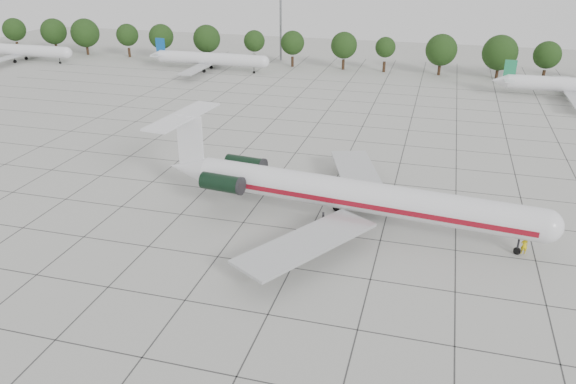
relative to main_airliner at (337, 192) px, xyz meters
The scene contains 8 objects.
ground 5.50m from the main_airliner, 127.73° to the right, with size 260.00×260.00×0.00m, color #B7B7AF.
apron_joints 12.70m from the main_airliner, 101.52° to the left, with size 170.00×170.00×0.02m, color #383838.
main_airliner is the anchor object (origin of this frame).
ground_crew 20.71m from the main_airliner, ahead, with size 0.73×0.48×1.99m, color yellow.
bg_airliner_a 120.14m from the main_airliner, 145.02° to the left, with size 28.24×27.20×7.40m.
bg_airliner_b 84.95m from the main_airliner, 122.51° to the left, with size 28.24×27.20×7.40m.
tree_line 83.11m from the main_airliner, 99.77° to the left, with size 249.86×8.44×10.22m.
floodlight_mast 95.18m from the main_airliner, 110.04° to the left, with size 1.60×1.60×25.45m.
Camera 1 is at (12.56, -54.73, 30.53)m, focal length 35.00 mm.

